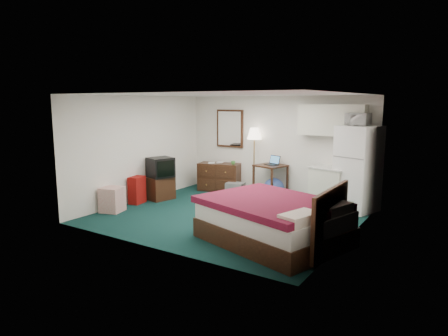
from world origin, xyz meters
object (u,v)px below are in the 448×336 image
Objects in this scene: suitcase at (137,190)px; floor_lamp at (254,161)px; fridge at (358,169)px; tv_stand at (159,188)px; kitchen_counter at (330,187)px; bed at (273,221)px; desk at (270,181)px; dresser at (219,177)px.

floor_lamp is at bearing 42.71° from suitcase.
fridge reaches higher than tv_stand.
tv_stand is 0.62m from suitcase.
fridge is (0.59, -0.03, 0.49)m from kitchen_counter.
fridge reaches higher than bed.
bed is at bearing -84.93° from fridge.
bed is 3.88m from suitcase.
floor_lamp is 2.65m from fridge.
desk reaches higher than bed.
suitcase is at bearing -124.97° from dresser.
desk is 1.37× the size of tv_stand.
tv_stand is (-1.69, -1.73, -0.58)m from floor_lamp.
floor_lamp reaches higher than kitchen_counter.
fridge reaches higher than dresser.
fridge is 2.91× the size of suitcase.
fridge is at bearing -3.68° from floor_lamp.
dresser is 2.35m from suitcase.
bed is 3.70× the size of tv_stand.
tv_stand is at bearing -127.94° from dresser.
bed is 3.88m from tv_stand.
kitchen_counter is at bearing 34.26° from tv_stand.
fridge is at bearing 12.81° from desk.
dresser reaches higher than bed.
tv_stand is at bearing 67.64° from suitcase.
dresser is 0.59× the size of fridge.
kitchen_counter is 2.82m from bed.
bed is at bearing -76.84° from kitchen_counter.
suitcase is (-3.83, 0.62, -0.04)m from bed.
floor_lamp is 2.68× the size of suitcase.
suitcase is at bearing -136.00° from fridge.
fridge is (3.61, -0.02, 0.56)m from dresser.
floor_lamp reaches higher than desk.
suitcase is (-4.48, -2.16, -0.61)m from fridge.
fridge is at bearing 93.37° from bed.
desk is 0.44× the size of fridge.
dresser is 1.50m from desk.
floor_lamp is 3.60m from bed.
desk is 3.19m from bed.
desk is at bearing -12.64° from floor_lamp.
floor_lamp is 2.07× the size of desk.
dresser is 1.32× the size of desk.
tv_stand is (-2.22, -1.61, -0.14)m from desk.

